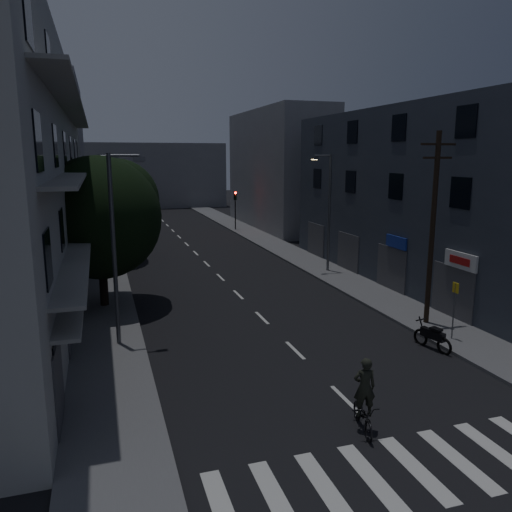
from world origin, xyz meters
TOP-DOWN VIEW (x-y plane):
  - ground at (0.00, 25.00)m, footprint 160.00×160.00m
  - sidewalk_left at (-7.50, 25.00)m, footprint 3.00×90.00m
  - sidewalk_right at (7.50, 25.00)m, footprint 3.00×90.00m
  - crosswalk at (-0.00, -2.00)m, footprint 10.90×3.00m
  - lane_markings at (0.00, 31.25)m, footprint 0.15×60.50m
  - building_left at (-11.98, 18.00)m, footprint 7.00×36.00m
  - building_right at (11.99, 14.00)m, footprint 6.19×28.00m
  - building_far_left at (-12.00, 48.00)m, footprint 6.00×20.00m
  - building_far_right at (12.00, 42.00)m, footprint 6.00×20.00m
  - building_far_end at (0.00, 70.00)m, footprint 24.00×8.00m
  - tree_near at (-7.47, 15.30)m, footprint 6.43×6.43m
  - tree_mid at (-7.60, 27.24)m, footprint 6.46×6.46m
  - tree_far at (-7.27, 35.58)m, footprint 6.03×6.03m
  - traffic_signal_far_right at (6.57, 40.40)m, footprint 0.28×0.37m
  - traffic_signal_far_left at (-6.57, 38.77)m, footprint 0.28×0.37m
  - street_lamp_left_near at (-6.93, 9.19)m, footprint 1.51×0.25m
  - street_lamp_right at (7.43, 19.22)m, footprint 1.51×0.25m
  - street_lamp_left_far at (-7.20, 28.78)m, footprint 1.51×0.25m
  - utility_pole at (7.24, 7.60)m, footprint 1.80×0.24m
  - bus_stop_sign at (6.95, 5.38)m, footprint 0.06×0.35m
  - motorcycle at (5.59, 4.92)m, footprint 0.70×1.98m
  - cyclist at (-0.40, 0.10)m, footprint 1.01×1.90m

SIDE VIEW (x-z plane):
  - ground at x=0.00m, z-range 0.00..0.00m
  - crosswalk at x=0.00m, z-range 0.00..0.01m
  - lane_markings at x=0.00m, z-range 0.00..0.01m
  - sidewalk_left at x=-7.50m, z-range 0.00..0.15m
  - sidewalk_right at x=7.50m, z-range 0.00..0.15m
  - motorcycle at x=5.59m, z-range -0.13..1.15m
  - cyclist at x=-0.40m, z-range -0.37..1.92m
  - bus_stop_sign at x=6.95m, z-range 0.63..3.15m
  - traffic_signal_far_right at x=6.57m, z-range 1.05..5.15m
  - traffic_signal_far_left at x=-6.57m, z-range 1.05..5.15m
  - street_lamp_left_near at x=-6.93m, z-range 0.60..8.60m
  - street_lamp_right at x=7.43m, z-range 0.60..8.60m
  - street_lamp_left_far at x=-7.20m, z-range 0.60..8.60m
  - tree_far at x=-7.27m, z-range 1.09..8.55m
  - utility_pole at x=7.24m, z-range 0.37..9.37m
  - building_far_end at x=0.00m, z-range 0.00..10.00m
  - tree_near at x=-7.47m, z-range 1.15..9.08m
  - tree_mid at x=-7.60m, z-range 1.14..9.09m
  - building_right at x=11.99m, z-range 0.00..11.00m
  - building_far_right at x=12.00m, z-range 0.00..13.00m
  - building_left at x=-11.98m, z-range -0.01..13.99m
  - building_far_left at x=-12.00m, z-range 0.00..16.00m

